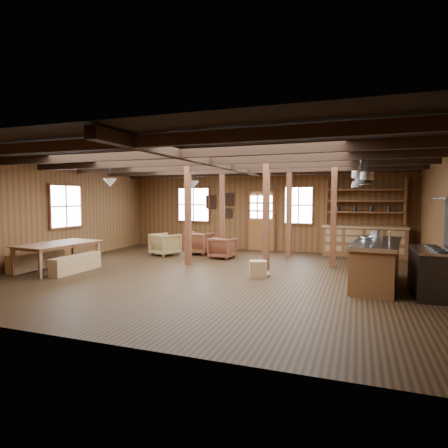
{
  "coord_description": "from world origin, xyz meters",
  "views": [
    {
      "loc": [
        3.22,
        -8.34,
        1.85
      ],
      "look_at": [
        -0.24,
        1.26,
        1.14
      ],
      "focal_mm": 30.0,
      "sensor_mm": 36.0,
      "label": 1
    }
  ],
  "objects_px": {
    "armchair_a": "(199,243)",
    "armchair_b": "(223,248)",
    "kitchen_island": "(376,263)",
    "commercial_range": "(438,264)",
    "dining_table": "(60,257)",
    "armchair_c": "(165,244)"
  },
  "relations": [
    {
      "from": "armchair_b",
      "to": "armchair_a",
      "type": "bearing_deg",
      "value": -23.21
    },
    {
      "from": "dining_table",
      "to": "armchair_a",
      "type": "xyz_separation_m",
      "value": [
        2.21,
        3.79,
        0.01
      ]
    },
    {
      "from": "commercial_range",
      "to": "dining_table",
      "type": "distance_m",
      "value": 8.57
    },
    {
      "from": "armchair_a",
      "to": "dining_table",
      "type": "bearing_deg",
      "value": 63.0
    },
    {
      "from": "armchair_a",
      "to": "armchair_c",
      "type": "relative_size",
      "value": 1.02
    },
    {
      "from": "commercial_range",
      "to": "armchair_c",
      "type": "bearing_deg",
      "value": 159.53
    },
    {
      "from": "kitchen_island",
      "to": "commercial_range",
      "type": "height_order",
      "value": "commercial_range"
    },
    {
      "from": "armchair_c",
      "to": "kitchen_island",
      "type": "bearing_deg",
      "value": -175.67
    },
    {
      "from": "armchair_c",
      "to": "commercial_range",
      "type": "bearing_deg",
      "value": -176.95
    },
    {
      "from": "dining_table",
      "to": "kitchen_island",
      "type": "bearing_deg",
      "value": -76.99
    },
    {
      "from": "kitchen_island",
      "to": "dining_table",
      "type": "bearing_deg",
      "value": -165.43
    },
    {
      "from": "armchair_a",
      "to": "armchair_c",
      "type": "xyz_separation_m",
      "value": [
        -0.92,
        -0.61,
        -0.01
      ]
    },
    {
      "from": "dining_table",
      "to": "armchair_c",
      "type": "bearing_deg",
      "value": -16.8
    },
    {
      "from": "kitchen_island",
      "to": "armchair_b",
      "type": "relative_size",
      "value": 3.65
    },
    {
      "from": "commercial_range",
      "to": "armchair_b",
      "type": "bearing_deg",
      "value": 152.56
    },
    {
      "from": "kitchen_island",
      "to": "armchair_c",
      "type": "height_order",
      "value": "kitchen_island"
    },
    {
      "from": "commercial_range",
      "to": "dining_table",
      "type": "bearing_deg",
      "value": -176.89
    },
    {
      "from": "dining_table",
      "to": "armchair_c",
      "type": "distance_m",
      "value": 3.43
    },
    {
      "from": "dining_table",
      "to": "armchair_b",
      "type": "distance_m",
      "value": 4.57
    },
    {
      "from": "armchair_a",
      "to": "armchair_b",
      "type": "xyz_separation_m",
      "value": [
        1.02,
        -0.56,
        -0.04
      ]
    },
    {
      "from": "kitchen_island",
      "to": "commercial_range",
      "type": "distance_m",
      "value": 1.19
    },
    {
      "from": "armchair_c",
      "to": "armchair_a",
      "type": "bearing_deg",
      "value": -122.66
    }
  ]
}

